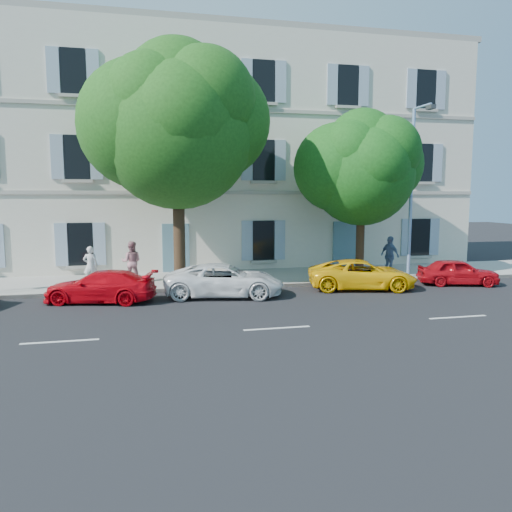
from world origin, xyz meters
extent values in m
plane|color=black|center=(0.00, 0.00, 0.00)|extent=(90.00, 90.00, 0.00)
cube|color=#A09E96|center=(0.00, 4.45, 0.07)|extent=(36.00, 4.50, 0.15)
cube|color=#9E998E|center=(0.00, 2.28, 0.08)|extent=(36.00, 0.16, 0.16)
cube|color=beige|center=(0.00, 10.20, 6.00)|extent=(28.00, 7.00, 12.00)
imported|color=red|center=(-5.32, 0.92, 0.58)|extent=(4.27, 2.58, 1.16)
imported|color=white|center=(-0.75, 0.93, 0.63)|extent=(4.86, 2.93, 1.26)
imported|color=yellow|center=(5.06, 1.15, 0.61)|extent=(4.74, 2.97, 1.22)
imported|color=#B00A13|center=(9.53, 1.12, 0.57)|extent=(3.59, 2.24, 1.14)
cylinder|color=#3A2819|center=(-2.27, 3.28, 2.11)|extent=(0.49, 0.49, 3.92)
ellipsoid|color=#226219|center=(-2.27, 3.28, 6.41)|extent=(6.26, 6.26, 6.89)
cylinder|color=#3A2819|center=(6.05, 3.58, 1.61)|extent=(0.39, 0.39, 2.93)
ellipsoid|color=#1A6119|center=(6.05, 3.58, 4.86)|extent=(4.75, 4.75, 5.23)
cylinder|color=#7293BF|center=(8.07, 2.72, 3.90)|extent=(0.15, 0.15, 7.50)
cylinder|color=#7293BF|center=(8.07, 2.06, 7.65)|extent=(0.10, 1.31, 0.09)
cube|color=#383A3D|center=(8.07, 1.40, 7.51)|extent=(0.24, 0.42, 0.17)
imported|color=silver|center=(-5.91, 3.81, 0.96)|extent=(0.62, 0.44, 1.63)
imported|color=#AC6E77|center=(-4.26, 4.15, 1.03)|extent=(0.93, 0.77, 1.76)
imported|color=slate|center=(7.55, 3.49, 1.06)|extent=(0.76, 1.15, 1.82)
camera|label=1|loc=(-3.79, -17.74, 3.89)|focal=35.00mm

